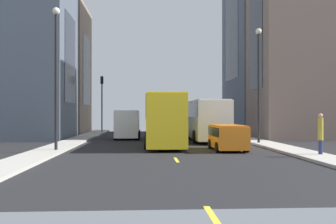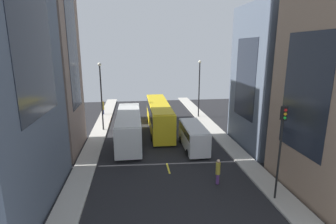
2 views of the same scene
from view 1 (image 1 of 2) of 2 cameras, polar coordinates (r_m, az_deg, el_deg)
name	(u,v)px [view 1 (image 1 of 2)]	position (r m, az deg, el deg)	size (l,w,h in m)	color
ground_plane	(166,144)	(29.56, -0.33, -4.69)	(40.54, 40.54, 0.00)	black
sidewalk_west	(260,142)	(30.79, 13.42, -4.36)	(1.93, 44.00, 0.15)	#B2ADA3
sidewalk_east	(69,143)	(30.09, -14.40, -4.46)	(1.93, 44.00, 0.15)	#B2ADA3
lane_stripe_0	(158,131)	(50.51, -1.52, -2.83)	(0.16, 2.00, 0.01)	yellow
lane_stripe_1	(161,136)	(40.03, -1.08, -3.51)	(0.16, 2.00, 0.01)	yellow
lane_stripe_2	(166,143)	(29.56, -0.33, -4.68)	(0.16, 2.00, 0.01)	yellow
lane_stripe_3	(176,160)	(19.13, 1.25, -7.11)	(0.16, 2.00, 0.01)	yellow
lane_stripe_4	(213,217)	(8.86, 6.71, -15.22)	(0.16, 2.00, 0.01)	yellow
building_west_0	(266,15)	(47.95, 14.27, 13.77)	(8.14, 11.49, 27.78)	#4C5666
building_west_1	(307,29)	(38.15, 19.86, 11.55)	(9.48, 7.22, 20.15)	#7A665B
building_east_0	(55,70)	(46.60, -16.41, 5.99)	(7.28, 8.63, 14.68)	#937760
building_east_1	(25,59)	(37.60, -20.46, 7.41)	(8.23, 8.51, 14.58)	#4C5666
city_bus_white	(204,117)	(33.10, 5.42, -0.73)	(2.80, 11.09, 3.35)	silver
streetcar_yellow	(163,116)	(28.65, -0.80, -0.58)	(2.70, 12.85, 3.59)	yellow
delivery_van_white	(128,122)	(35.65, -6.01, -1.49)	(2.25, 6.17, 2.58)	white
car_orange_0	(228,135)	(24.28, 8.82, -3.45)	(1.97, 4.11, 1.59)	orange
pedestrian_crossing_near	(320,132)	(21.88, 21.66, -2.79)	(0.28, 0.28, 2.15)	navy
pedestrian_crossing_mid	(129,124)	(43.12, -5.83, -1.82)	(0.35, 0.35, 2.05)	#593372
traffic_light_near_corner	(102,94)	(46.10, -9.76, 2.69)	(0.32, 0.44, 6.54)	black
streetlamp_near	(56,64)	(23.94, -16.24, 6.78)	(0.44, 0.44, 8.46)	black
streetlamp_far	(259,74)	(29.46, 13.28, 5.49)	(0.44, 0.44, 8.49)	black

